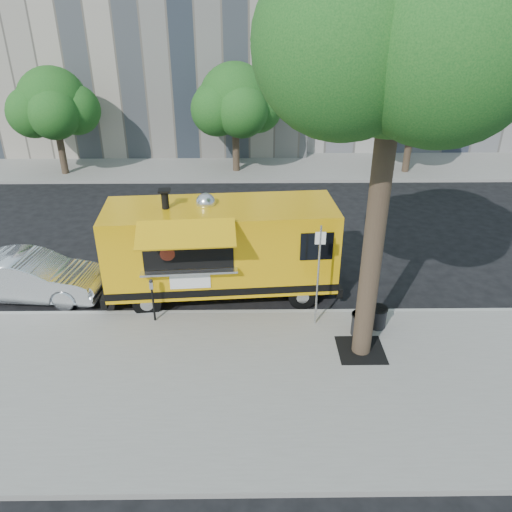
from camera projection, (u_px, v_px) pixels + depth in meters
The scene contains 15 objects.
ground at pixel (259, 299), 15.53m from camera, with size 120.00×120.00×0.00m, color black.
sidewalk at pixel (262, 385), 11.94m from camera, with size 60.00×6.00×0.15m, color gray.
curb at pixel (260, 313), 14.67m from camera, with size 60.00×0.14×0.16m, color #999993.
far_sidewalk at pixel (255, 167), 27.50m from camera, with size 60.00×5.00×0.15m, color gray.
street_tree at pixel (401, 16), 9.41m from camera, with size 4.68×4.68×10.27m.
tree_well at pixel (361, 350), 13.00m from camera, with size 1.20×1.20×0.02m, color black.
far_tree_a at pixel (53, 102), 24.63m from camera, with size 3.42×3.42×5.36m.
far_tree_b at pixel (235, 99), 25.06m from camera, with size 3.60×3.60×5.50m.
far_tree_c at pixel (415, 102), 24.94m from camera, with size 3.24×3.24×5.21m.
sign_post at pixel (318, 270), 13.33m from camera, with size 0.28×0.06×3.00m.
parking_meter at pixel (152, 295), 13.85m from camera, with size 0.11×0.11×1.33m.
food_truck at pixel (221, 248), 14.99m from camera, with size 7.24×3.68×3.51m.
sedan at pixel (31, 277), 15.29m from camera, with size 1.53×4.40×1.45m, color silver.
trash_bin_left at pixel (360, 323), 13.50m from camera, with size 0.53×0.53×0.64m.
trash_bin_right at pixel (378, 316), 13.81m from camera, with size 0.51×0.51×0.61m.
Camera 1 is at (-0.26, -13.20, 8.29)m, focal length 35.00 mm.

